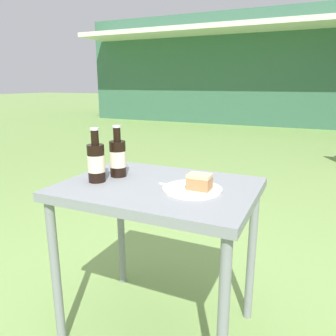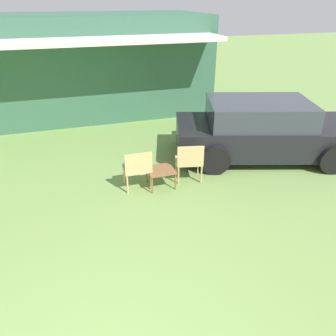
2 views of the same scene
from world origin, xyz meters
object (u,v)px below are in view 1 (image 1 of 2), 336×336
at_px(patio_table, 159,203).
at_px(cola_bottle_near, 118,157).
at_px(cola_bottle_far, 96,162).
at_px(cake_on_plate, 195,186).

height_order(patio_table, cola_bottle_near, cola_bottle_near).
xyz_separation_m(cola_bottle_near, cola_bottle_far, (-0.04, -0.11, 0.00)).
bearing_deg(patio_table, cake_on_plate, -4.41).
distance_m(patio_table, cola_bottle_far, 0.33).
bearing_deg(patio_table, cola_bottle_far, -165.34).
height_order(cake_on_plate, cola_bottle_near, cola_bottle_near).
distance_m(patio_table, cola_bottle_near, 0.29).
xyz_separation_m(cake_on_plate, cola_bottle_near, (-0.40, 0.06, 0.07)).
height_order(patio_table, cake_on_plate, cake_on_plate).
height_order(cola_bottle_near, cola_bottle_far, same).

